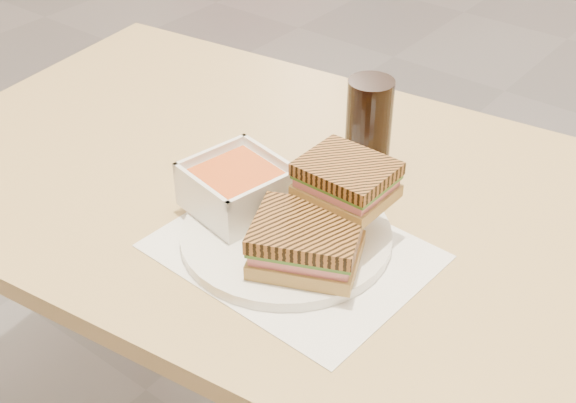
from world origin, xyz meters
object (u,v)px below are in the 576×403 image
Objects in this scene: cola_glass at (369,126)px; soup_bowl at (237,189)px; main_table at (302,254)px; panini_lower at (307,242)px; plate at (286,235)px.

soup_bowl is at bearing -107.94° from cola_glass.
cola_glass reaches higher than main_table.
panini_lower is (0.11, -0.13, 0.16)m from main_table.
soup_bowl is at bearing 178.17° from plate.
main_table is at bearing 128.61° from panini_lower.
cola_glass reaches higher than plate.
plate is 1.93× the size of cola_glass.
cola_glass is (0.07, 0.21, 0.03)m from soup_bowl.
main_table is 0.22m from cola_glass.
cola_glass is (-0.02, 0.21, 0.06)m from plate.
panini_lower reaches higher than main_table.
cola_glass reaches higher than panini_lower.
main_table is 0.19m from soup_bowl.
plate is at bearing -1.83° from soup_bowl.
panini_lower is 1.13× the size of cola_glass.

